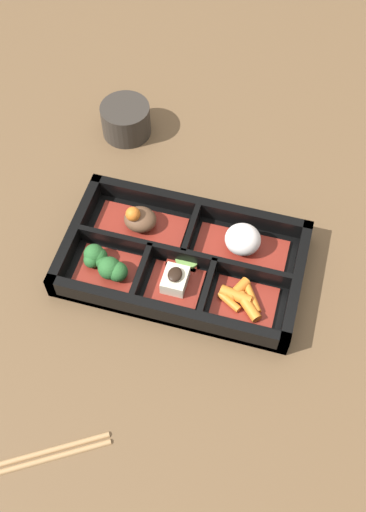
{
  "coord_description": "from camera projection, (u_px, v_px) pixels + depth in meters",
  "views": [
    {
      "loc": [
        0.12,
        -0.43,
        0.73
      ],
      "look_at": [
        0.0,
        0.0,
        0.03
      ],
      "focal_mm": 42.0,
      "sensor_mm": 36.0,
      "label": 1
    }
  ],
  "objects": [
    {
      "name": "bowl_stew",
      "position": [
        140.0,
        222.0,
        0.86
      ],
      "size": [
        0.13,
        0.06,
        0.05
      ],
      "color": "maroon",
      "rests_on": "bento_base"
    },
    {
      "name": "bento_rim",
      "position": [
        183.0,
        259.0,
        0.84
      ],
      "size": [
        0.33,
        0.19,
        0.04
      ],
      "color": "black",
      "rests_on": "ground_plane"
    },
    {
      "name": "chopsticks",
      "position": [
        26.0,
        460.0,
        0.7
      ],
      "size": [
        0.18,
        0.12,
        0.01
      ],
      "color": "#A87F51",
      "rests_on": "ground_plane"
    },
    {
      "name": "bowl_tofu",
      "position": [
        174.0,
        281.0,
        0.82
      ],
      "size": [
        0.07,
        0.06,
        0.03
      ],
      "color": "maroon",
      "rests_on": "bento_base"
    },
    {
      "name": "bowl_carrots",
      "position": [
        243.0,
        300.0,
        0.8
      ],
      "size": [
        0.09,
        0.06,
        0.02
      ],
      "color": "maroon",
      "rests_on": "bento_base"
    },
    {
      "name": "tea_cup",
      "position": [
        126.0,
        119.0,
        0.97
      ],
      "size": [
        0.08,
        0.08,
        0.05
      ],
      "color": "#2D2823",
      "rests_on": "ground_plane"
    },
    {
      "name": "bento_base",
      "position": [
        183.0,
        264.0,
        0.85
      ],
      "size": [
        0.33,
        0.19,
        0.01
      ],
      "color": "black",
      "rests_on": "ground_plane"
    },
    {
      "name": "ground_plane",
      "position": [
        183.0,
        265.0,
        0.85
      ],
      "size": [
        3.0,
        3.0,
        0.0
      ],
      "primitive_type": "plane",
      "color": "brown"
    },
    {
      "name": "bowl_pickles",
      "position": [
        186.0,
        260.0,
        0.84
      ],
      "size": [
        0.04,
        0.03,
        0.01
      ],
      "color": "maroon",
      "rests_on": "bento_base"
    },
    {
      "name": "bowl_rice",
      "position": [
        242.0,
        242.0,
        0.84
      ],
      "size": [
        0.13,
        0.06,
        0.05
      ],
      "color": "maroon",
      "rests_on": "bento_base"
    },
    {
      "name": "bowl_greens",
      "position": [
        104.0,
        264.0,
        0.82
      ],
      "size": [
        0.08,
        0.06,
        0.04
      ],
      "color": "maroon",
      "rests_on": "bento_base"
    }
  ]
}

